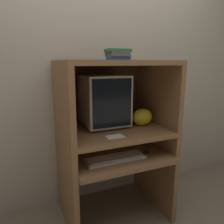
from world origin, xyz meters
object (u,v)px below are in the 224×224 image
Objects in this scene: snack_bag at (142,117)px; mouse at (146,152)px; keyboard at (116,158)px; crt_monitor at (104,100)px; book_stack at (118,54)px.

mouse is at bearing -106.67° from snack_bag.
snack_bag reaches higher than keyboard.
crt_monitor reaches higher than snack_bag.
book_stack is at bearing 147.99° from snack_bag.
mouse is (0.28, 0.01, 0.00)m from keyboard.
book_stack is at bearing 117.94° from mouse.
crt_monitor is 0.93× the size of keyboard.
book_stack reaches higher than keyboard.
book_stack reaches higher than snack_bag.
book_stack is (0.13, -0.01, 0.38)m from crt_monitor.
snack_bag is 0.58m from book_stack.
crt_monitor is 0.50m from keyboard.
book_stack is (-0.14, 0.26, 0.79)m from mouse.
keyboard is 0.85m from book_stack.
keyboard is 0.45m from snack_bag.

